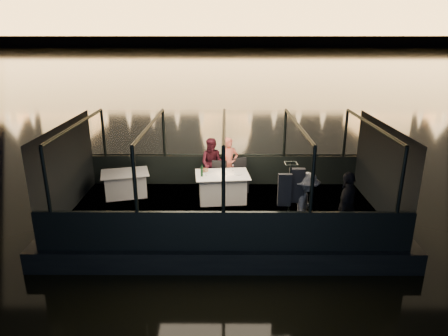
{
  "coord_description": "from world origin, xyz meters",
  "views": [
    {
      "loc": [
        0.05,
        -9.55,
        4.91
      ],
      "look_at": [
        0.0,
        0.4,
        1.55
      ],
      "focal_mm": 32.0,
      "sensor_mm": 36.0,
      "label": 1
    }
  ],
  "objects_px": {
    "passenger_stripe": "(306,203)",
    "coat_stand": "(289,203)",
    "dining_table_aft": "(126,183)",
    "dining_table_central": "(222,187)",
    "person_woman_coral": "(229,165)",
    "chair_port_right": "(239,177)",
    "passenger_dark": "(347,205)",
    "person_man_maroon": "(213,164)",
    "wine_bottle": "(202,171)",
    "chair_port_left": "(219,179)"
  },
  "relations": [
    {
      "from": "dining_table_central",
      "to": "passenger_dark",
      "type": "relative_size",
      "value": 0.9
    },
    {
      "from": "person_woman_coral",
      "to": "passenger_dark",
      "type": "height_order",
      "value": "passenger_dark"
    },
    {
      "from": "coat_stand",
      "to": "wine_bottle",
      "type": "height_order",
      "value": "coat_stand"
    },
    {
      "from": "dining_table_aft",
      "to": "coat_stand",
      "type": "bearing_deg",
      "value": -31.33
    },
    {
      "from": "passenger_dark",
      "to": "coat_stand",
      "type": "bearing_deg",
      "value": -59.54
    },
    {
      "from": "dining_table_central",
      "to": "passenger_dark",
      "type": "xyz_separation_m",
      "value": [
        2.76,
        -2.22,
        0.47
      ]
    },
    {
      "from": "dining_table_aft",
      "to": "person_man_maroon",
      "type": "bearing_deg",
      "value": 13.66
    },
    {
      "from": "chair_port_left",
      "to": "passenger_stripe",
      "type": "bearing_deg",
      "value": -51.13
    },
    {
      "from": "dining_table_aft",
      "to": "passenger_stripe",
      "type": "height_order",
      "value": "passenger_stripe"
    },
    {
      "from": "coat_stand",
      "to": "passenger_dark",
      "type": "xyz_separation_m",
      "value": [
        1.28,
        0.02,
        -0.05
      ]
    },
    {
      "from": "dining_table_central",
      "to": "person_man_maroon",
      "type": "distance_m",
      "value": 1.05
    },
    {
      "from": "person_man_maroon",
      "to": "chair_port_right",
      "type": "bearing_deg",
      "value": -8.21
    },
    {
      "from": "person_man_maroon",
      "to": "dining_table_aft",
      "type": "bearing_deg",
      "value": -155.84
    },
    {
      "from": "dining_table_central",
      "to": "person_woman_coral",
      "type": "height_order",
      "value": "person_woman_coral"
    },
    {
      "from": "passenger_stripe",
      "to": "passenger_dark",
      "type": "height_order",
      "value": "passenger_dark"
    },
    {
      "from": "chair_port_left",
      "to": "person_woman_coral",
      "type": "distance_m",
      "value": 0.55
    },
    {
      "from": "person_man_maroon",
      "to": "dining_table_central",
      "type": "bearing_deg",
      "value": -62.06
    },
    {
      "from": "dining_table_central",
      "to": "passenger_stripe",
      "type": "height_order",
      "value": "passenger_stripe"
    },
    {
      "from": "passenger_dark",
      "to": "wine_bottle",
      "type": "height_order",
      "value": "passenger_dark"
    },
    {
      "from": "chair_port_right",
      "to": "passenger_dark",
      "type": "relative_size",
      "value": 0.59
    },
    {
      "from": "passenger_dark",
      "to": "dining_table_aft",
      "type": "bearing_deg",
      "value": -85.25
    },
    {
      "from": "coat_stand",
      "to": "passenger_dark",
      "type": "distance_m",
      "value": 1.28
    },
    {
      "from": "passenger_stripe",
      "to": "person_woman_coral",
      "type": "bearing_deg",
      "value": 44.13
    },
    {
      "from": "dining_table_central",
      "to": "wine_bottle",
      "type": "relative_size",
      "value": 4.49
    },
    {
      "from": "dining_table_aft",
      "to": "chair_port_right",
      "type": "distance_m",
      "value": 3.27
    },
    {
      "from": "passenger_dark",
      "to": "wine_bottle",
      "type": "bearing_deg",
      "value": -92.31
    },
    {
      "from": "passenger_stripe",
      "to": "passenger_dark",
      "type": "bearing_deg",
      "value": -82.16
    },
    {
      "from": "chair_port_left",
      "to": "person_man_maroon",
      "type": "distance_m",
      "value": 0.56
    },
    {
      "from": "passenger_stripe",
      "to": "chair_port_left",
      "type": "bearing_deg",
      "value": 51.55
    },
    {
      "from": "dining_table_aft",
      "to": "wine_bottle",
      "type": "xyz_separation_m",
      "value": [
        2.21,
        -0.5,
        0.53
      ]
    },
    {
      "from": "dining_table_central",
      "to": "wine_bottle",
      "type": "distance_m",
      "value": 0.78
    },
    {
      "from": "dining_table_aft",
      "to": "dining_table_central",
      "type": "bearing_deg",
      "value": -7.07
    },
    {
      "from": "dining_table_central",
      "to": "passenger_stripe",
      "type": "distance_m",
      "value": 2.86
    },
    {
      "from": "wine_bottle",
      "to": "dining_table_aft",
      "type": "bearing_deg",
      "value": 167.27
    },
    {
      "from": "dining_table_aft",
      "to": "chair_port_right",
      "type": "height_order",
      "value": "chair_port_right"
    },
    {
      "from": "chair_port_left",
      "to": "dining_table_aft",
      "type": "bearing_deg",
      "value": -174.12
    },
    {
      "from": "person_man_maroon",
      "to": "passenger_dark",
      "type": "distance_m",
      "value": 4.39
    },
    {
      "from": "chair_port_left",
      "to": "wine_bottle",
      "type": "xyz_separation_m",
      "value": [
        -0.46,
        -0.68,
        0.47
      ]
    },
    {
      "from": "dining_table_aft",
      "to": "passenger_stripe",
      "type": "distance_m",
      "value": 5.26
    },
    {
      "from": "dining_table_central",
      "to": "person_woman_coral",
      "type": "distance_m",
      "value": 0.97
    },
    {
      "from": "coat_stand",
      "to": "person_woman_coral",
      "type": "relative_size",
      "value": 1.18
    },
    {
      "from": "chair_port_left",
      "to": "wine_bottle",
      "type": "distance_m",
      "value": 0.94
    },
    {
      "from": "coat_stand",
      "to": "person_man_maroon",
      "type": "distance_m",
      "value": 3.64
    },
    {
      "from": "dining_table_aft",
      "to": "wine_bottle",
      "type": "height_order",
      "value": "wine_bottle"
    },
    {
      "from": "passenger_stripe",
      "to": "coat_stand",
      "type": "bearing_deg",
      "value": 122.27
    },
    {
      "from": "dining_table_aft",
      "to": "passenger_stripe",
      "type": "xyz_separation_m",
      "value": [
        4.63,
        -2.45,
        0.47
      ]
    },
    {
      "from": "person_woman_coral",
      "to": "person_man_maroon",
      "type": "height_order",
      "value": "person_woman_coral"
    },
    {
      "from": "passenger_stripe",
      "to": "passenger_dark",
      "type": "distance_m",
      "value": 0.89
    },
    {
      "from": "dining_table_central",
      "to": "person_man_maroon",
      "type": "relative_size",
      "value": 0.95
    },
    {
      "from": "chair_port_left",
      "to": "chair_port_right",
      "type": "xyz_separation_m",
      "value": [
        0.58,
        0.16,
        0.0
      ]
    }
  ]
}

